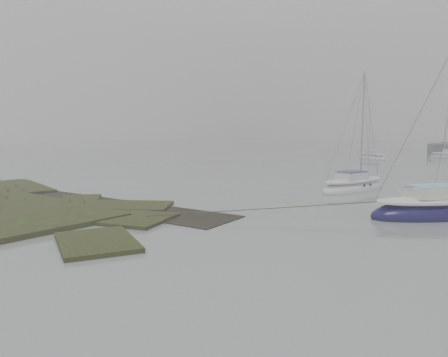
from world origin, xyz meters
TOP-DOWN VIEW (x-y plane):
  - ground at (0.00, 30.00)m, footprint 160.00×160.00m
  - sailboat_main at (8.48, 11.99)m, footprint 5.85×6.45m
  - sailboat_white at (2.33, 17.07)m, footprint 3.06×5.94m
  - sailboat_far_a at (-6.37, 42.91)m, footprint 4.98×4.05m

SIDE VIEW (x-z plane):
  - ground at x=0.00m, z-range 0.00..0.00m
  - sailboat_far_a at x=-6.37m, z-range -3.25..3.68m
  - sailboat_white at x=2.33m, z-range -3.76..4.25m
  - sailboat_main at x=8.48m, z-range -4.35..4.93m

